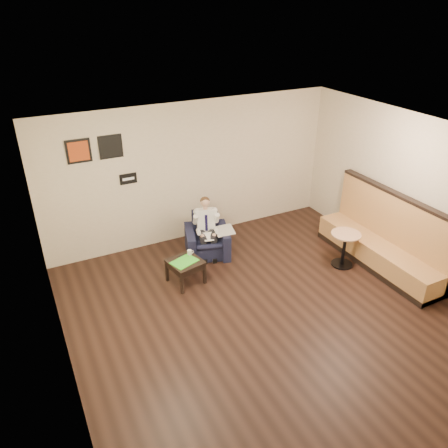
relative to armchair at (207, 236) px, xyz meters
name	(u,v)px	position (x,y,z in m)	size (l,w,h in m)	color
ground	(270,315)	(0.10, -2.16, -0.39)	(6.00, 6.00, 0.00)	black
wall_back	(193,172)	(0.10, 0.84, 1.01)	(6.00, 0.02, 2.80)	beige
wall_left	(57,297)	(-2.90, -2.16, 1.01)	(0.02, 6.00, 2.80)	beige
wall_right	(423,200)	(3.10, -2.16, 1.01)	(0.02, 6.00, 2.80)	beige
ceiling	(281,145)	(0.10, -2.16, 2.41)	(6.00, 6.00, 0.02)	white
seating_sign	(128,179)	(-1.20, 0.83, 1.11)	(0.32, 0.02, 0.20)	black
art_print_left	(79,151)	(-2.00, 0.83, 1.76)	(0.42, 0.03, 0.42)	#B54116
art_print_right	(111,147)	(-1.45, 0.83, 1.76)	(0.42, 0.03, 0.42)	black
armchair	(207,236)	(0.00, 0.00, 0.00)	(0.81, 0.81, 0.79)	black
seated_man	(208,232)	(-0.03, -0.10, 0.15)	(0.51, 0.77, 1.08)	silver
lap_papers	(208,237)	(-0.06, -0.18, 0.09)	(0.18, 0.26, 0.01)	white
newspaper	(225,230)	(0.29, -0.18, 0.14)	(0.34, 0.43, 0.01)	silver
side_table	(186,271)	(-0.74, -0.70, -0.17)	(0.54, 0.54, 0.44)	black
green_folder	(184,262)	(-0.77, -0.73, 0.05)	(0.44, 0.31, 0.01)	#3ED32A
coffee_mug	(190,253)	(-0.59, -0.55, 0.09)	(0.08, 0.08, 0.09)	white
smartphone	(182,256)	(-0.73, -0.54, 0.05)	(0.14, 0.07, 0.01)	black
banquette	(382,232)	(2.69, -1.78, 0.30)	(0.64, 2.69, 1.38)	#B47F45
cafe_table	(344,249)	(2.10, -1.51, -0.06)	(0.54, 0.54, 0.67)	tan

